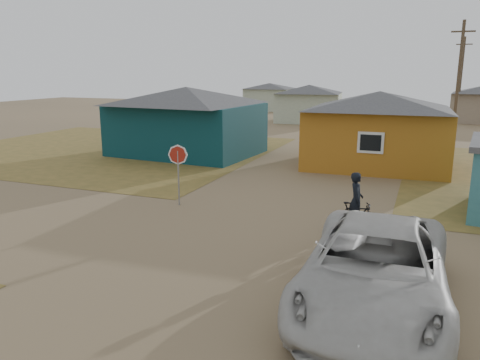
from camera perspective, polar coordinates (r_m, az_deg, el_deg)
name	(u,v)px	position (r m, az deg, el deg)	size (l,w,h in m)	color
ground	(230,250)	(13.29, -1.25, -8.55)	(120.00, 120.00, 0.00)	olive
grass_nw	(108,149)	(31.18, -15.81, 3.62)	(20.00, 18.00, 0.00)	olive
house_teal	(187,120)	(28.36, -6.50, 7.30)	(8.93, 7.08, 4.00)	#092D33
house_yellow	(378,128)	(25.63, 16.45, 6.11)	(7.72, 6.76, 3.90)	#A66719
house_pale_west	(309,103)	(46.74, 8.38, 9.29)	(7.04, 6.15, 3.60)	#AEBAA0
house_pale_north	(269,96)	(60.46, 3.60, 10.16)	(6.28, 5.81, 3.40)	#AEBAA0
utility_pole_near	(458,83)	(33.41, 25.03, 10.63)	(1.40, 0.20, 8.00)	brown
utility_pole_far	(461,79)	(49.44, 25.31, 11.04)	(1.40, 0.20, 8.00)	brown
stop_sign	(178,161)	(17.36, -7.57, 2.36)	(0.74, 0.19, 2.29)	gray
cyclist	(355,213)	(14.67, 13.89, -3.87)	(1.81, 0.91, 1.97)	black
vehicle	(375,269)	(10.36, 16.16, -10.32)	(2.93, 6.35, 1.76)	#BAB9B5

